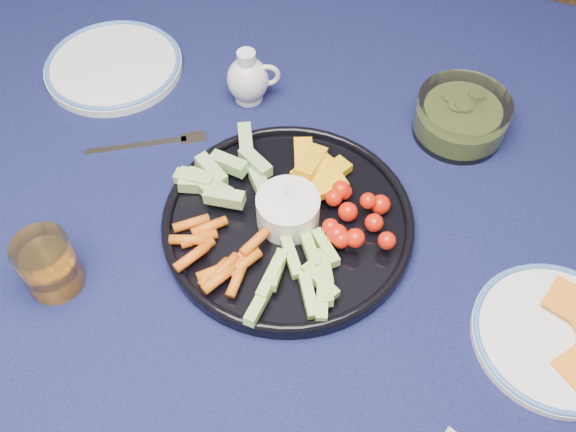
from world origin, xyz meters
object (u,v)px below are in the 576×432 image
(cheese_plate, at_px, (557,335))
(crudite_platter, at_px, (286,217))
(side_plate_extra, at_px, (114,65))
(creamer_pitcher, at_px, (248,79))
(pickle_bowl, at_px, (461,118))
(juice_tumbler, at_px, (50,267))
(dining_table, at_px, (347,228))

(cheese_plate, bearing_deg, crudite_platter, 173.99)
(crudite_platter, xyz_separation_m, side_plate_extra, (-0.36, 0.18, -0.01))
(crudite_platter, xyz_separation_m, creamer_pitcher, (-0.14, 0.20, 0.02))
(pickle_bowl, height_order, juice_tumbler, juice_tumbler)
(side_plate_extra, bearing_deg, juice_tumbler, -69.73)
(cheese_plate, bearing_deg, creamer_pitcher, 153.83)
(cheese_plate, xyz_separation_m, juice_tumbler, (-0.58, -0.14, 0.02))
(creamer_pitcher, distance_m, pickle_bowl, 0.31)
(pickle_bowl, height_order, side_plate_extra, pickle_bowl)
(creamer_pitcher, xyz_separation_m, pickle_bowl, (0.31, 0.04, -0.01))
(pickle_bowl, height_order, cheese_plate, pickle_bowl)
(dining_table, xyz_separation_m, pickle_bowl, (0.11, 0.16, 0.12))
(pickle_bowl, relative_size, cheese_plate, 0.68)
(dining_table, bearing_deg, creamer_pitcher, 150.21)
(pickle_bowl, bearing_deg, juice_tumbler, -133.04)
(cheese_plate, height_order, side_plate_extra, cheese_plate)
(dining_table, distance_m, pickle_bowl, 0.22)
(juice_tumbler, xyz_separation_m, side_plate_extra, (-0.13, 0.36, -0.03))
(creamer_pitcher, height_order, juice_tumbler, creamer_pitcher)
(dining_table, distance_m, cheese_plate, 0.33)
(creamer_pitcher, relative_size, side_plate_extra, 0.40)
(dining_table, distance_m, crudite_platter, 0.15)
(creamer_pitcher, height_order, cheese_plate, creamer_pitcher)
(cheese_plate, distance_m, juice_tumbler, 0.60)
(creamer_pitcher, bearing_deg, juice_tumbler, -103.21)
(dining_table, relative_size, juice_tumbler, 20.92)
(pickle_bowl, xyz_separation_m, cheese_plate, (0.18, -0.28, -0.02))
(creamer_pitcher, distance_m, cheese_plate, 0.54)
(juice_tumbler, bearing_deg, dining_table, 42.52)
(juice_tumbler, distance_m, side_plate_extra, 0.39)
(crudite_platter, distance_m, pickle_bowl, 0.30)
(dining_table, distance_m, juice_tumbler, 0.41)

